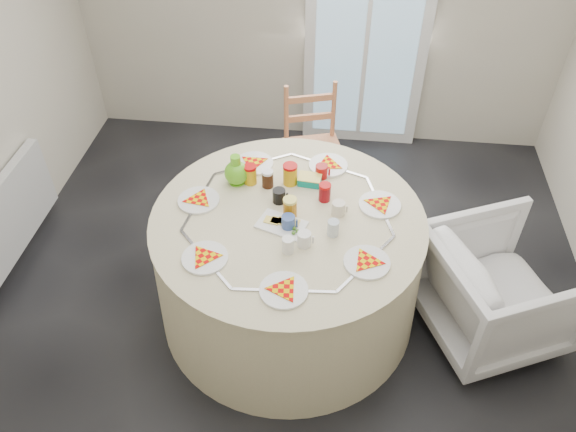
# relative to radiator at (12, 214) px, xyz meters

# --- Properties ---
(floor) EXTENTS (4.00, 4.00, 0.00)m
(floor) POSITION_rel_radiator_xyz_m (1.94, -0.20, -0.38)
(floor) COLOR black
(floor) RESTS_ON ground
(glass_door) EXTENTS (1.00, 0.08, 2.10)m
(glass_door) POSITION_rel_radiator_xyz_m (2.34, 1.75, 0.67)
(glass_door) COLOR silver
(glass_door) RESTS_ON floor
(radiator) EXTENTS (0.07, 1.00, 0.55)m
(radiator) POSITION_rel_radiator_xyz_m (0.00, 0.00, 0.00)
(radiator) COLOR silver
(radiator) RESTS_ON floor
(table) EXTENTS (1.64, 1.64, 0.83)m
(table) POSITION_rel_radiator_xyz_m (1.93, -0.26, -0.01)
(table) COLOR beige
(table) RESTS_ON floor
(wooden_chair) EXTENTS (0.52, 0.51, 0.94)m
(wooden_chair) POSITION_rel_radiator_xyz_m (2.00, 0.85, 0.09)
(wooden_chair) COLOR #C57E51
(wooden_chair) RESTS_ON floor
(armchair) EXTENTS (0.97, 1.00, 0.79)m
(armchair) POSITION_rel_radiator_xyz_m (3.20, -0.28, 0.01)
(armchair) COLOR silver
(armchair) RESTS_ON floor
(place_settings) EXTENTS (1.60, 1.60, 0.02)m
(place_settings) POSITION_rel_radiator_xyz_m (1.93, -0.26, 0.39)
(place_settings) COLOR white
(place_settings) RESTS_ON table
(jar_cluster) EXTENTS (0.59, 0.46, 0.15)m
(jar_cluster) POSITION_rel_radiator_xyz_m (1.89, -0.03, 0.44)
(jar_cluster) COLOR #825D14
(jar_cluster) RESTS_ON table
(butter_tub) EXTENTS (0.15, 0.11, 0.06)m
(butter_tub) POSITION_rel_radiator_xyz_m (2.03, 0.06, 0.41)
(butter_tub) COLOR #048D7E
(butter_tub) RESTS_ON table
(green_pitcher) EXTENTS (0.16, 0.16, 0.19)m
(green_pitcher) POSITION_rel_radiator_xyz_m (1.59, 0.02, 0.49)
(green_pitcher) COLOR #5AB71C
(green_pitcher) RESTS_ON table
(cheese_platter) EXTENTS (0.31, 0.25, 0.03)m
(cheese_platter) POSITION_rel_radiator_xyz_m (1.90, -0.33, 0.39)
(cheese_platter) COLOR white
(cheese_platter) RESTS_ON table
(mugs_glasses) EXTENTS (0.71, 0.71, 0.10)m
(mugs_glasses) POSITION_rel_radiator_xyz_m (2.05, -0.25, 0.43)
(mugs_glasses) COLOR #A9A9A9
(mugs_glasses) RESTS_ON table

